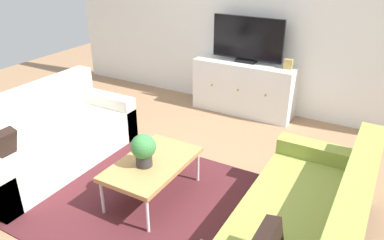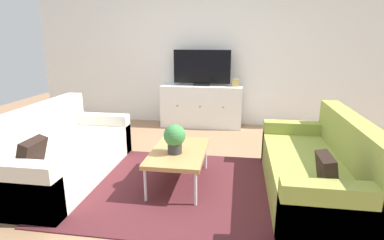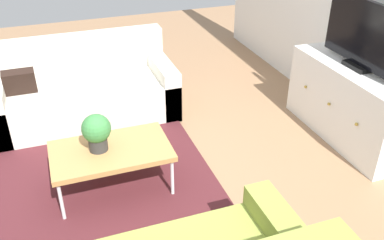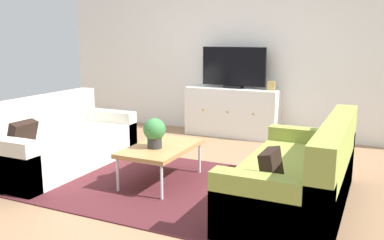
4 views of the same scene
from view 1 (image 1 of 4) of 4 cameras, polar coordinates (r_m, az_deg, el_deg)
The scene contains 10 objects.
ground_plane at distance 3.73m, azimuth -4.85°, elevation -11.30°, with size 10.00×10.00×0.00m, color #997251.
wall_back at distance 5.35m, azimuth 10.64°, elevation 15.57°, with size 6.40×0.12×2.70m, color white.
area_rug at distance 3.63m, azimuth -6.20°, elevation -12.43°, with size 2.50×1.90×0.01m, color #4C1E23.
couch_left_side at distance 4.40m, azimuth -21.52°, elevation -2.88°, with size 0.88×1.88×0.82m.
couch_right_side at distance 3.06m, azimuth 17.64°, elevation -15.79°, with size 0.88×1.88×0.82m.
coffee_table at distance 3.51m, azimuth -6.11°, elevation -6.79°, with size 0.58×0.95×0.39m.
potted_plant at distance 3.36m, azimuth -7.46°, elevation -4.42°, with size 0.23×0.23×0.31m.
tv_console at distance 5.38m, azimuth 7.97°, elevation 4.97°, with size 1.43×0.47×0.74m.
flat_screen_tv at distance 5.20m, azimuth 8.51°, elevation 12.08°, with size 1.00×0.16×0.62m.
mantel_clock at distance 5.07m, azimuth 14.57°, elevation 8.32°, with size 0.11×0.07×0.13m, color tan.
Camera 1 is at (1.74, -2.44, 2.22)m, focal length 34.74 mm.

